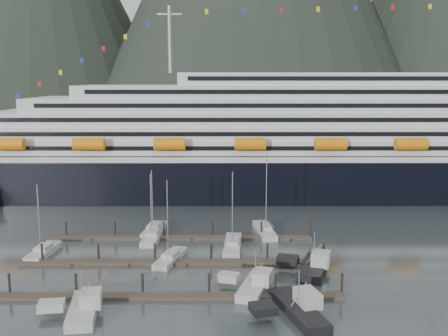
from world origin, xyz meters
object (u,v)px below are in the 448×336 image
at_px(cruise_ship, 330,146).
at_px(trawler_e, 313,266).
at_px(sailboat_f, 154,231).
at_px(trawler_d, 254,284).
at_px(sailboat_e, 153,237).
at_px(trawler_c, 297,308).
at_px(trawler_b, 82,308).
at_px(sailboat_a, 43,252).
at_px(sailboat_b, 171,258).
at_px(sailboat_g, 265,231).
at_px(sailboat_d, 233,246).

relative_size(cruise_ship, trawler_e, 19.12).
distance_m(sailboat_f, trawler_d, 32.31).
xyz_separation_m(sailboat_e, trawler_d, (17.16, -23.09, 0.39)).
xyz_separation_m(sailboat_f, trawler_e, (26.69, -20.45, 0.45)).
bearing_deg(trawler_d, trawler_c, -131.18).
bearing_deg(trawler_b, sailboat_a, 20.75).
height_order(sailboat_b, trawler_d, sailboat_b).
bearing_deg(sailboat_a, trawler_c, -114.24).
distance_m(cruise_ship, sailboat_b, 62.88).
bearing_deg(sailboat_f, trawler_e, -120.72).
xyz_separation_m(sailboat_f, trawler_d, (17.44, -27.19, 0.38)).
height_order(sailboat_a, trawler_b, sailboat_a).
relative_size(sailboat_a, sailboat_b, 0.91).
distance_m(sailboat_a, trawler_c, 45.15).
bearing_deg(trawler_e, sailboat_g, 33.10).
distance_m(trawler_c, trawler_e, 15.24).
distance_m(sailboat_f, trawler_b, 35.29).
height_order(sailboat_d, sailboat_f, sailboat_d).
relative_size(sailboat_f, sailboat_g, 0.79).
xyz_separation_m(sailboat_e, sailboat_g, (20.71, 3.83, 0.02)).
distance_m(sailboat_e, sailboat_g, 21.06).
height_order(sailboat_e, sailboat_g, sailboat_g).
distance_m(sailboat_d, sailboat_f, 17.32).
relative_size(sailboat_f, trawler_c, 1.01).
xyz_separation_m(sailboat_g, trawler_e, (5.70, -20.18, 0.43)).
xyz_separation_m(sailboat_a, sailboat_b, (21.47, -3.11, -0.00)).
distance_m(cruise_ship, trawler_d, 67.12).
relative_size(sailboat_a, trawler_b, 1.22).
xyz_separation_m(sailboat_a, trawler_d, (34.27, -14.71, 0.39)).
bearing_deg(trawler_e, sailboat_f, 69.88).
distance_m(sailboat_b, trawler_e, 22.59).
bearing_deg(sailboat_e, trawler_b, 174.32).
distance_m(sailboat_a, trawler_e, 44.25).
distance_m(sailboat_a, trawler_b, 25.73).
bearing_deg(cruise_ship, trawler_d, -110.11).
relative_size(sailboat_a, sailboat_d, 0.89).
relative_size(cruise_ship, sailboat_g, 12.90).
relative_size(sailboat_b, trawler_b, 1.34).
distance_m(sailboat_e, sailboat_f, 4.11).
xyz_separation_m(trawler_d, trawler_e, (9.25, 6.75, 0.06)).
relative_size(sailboat_b, sailboat_g, 0.85).
bearing_deg(cruise_ship, sailboat_e, -135.62).
height_order(trawler_c, trawler_d, trawler_c).
height_order(cruise_ship, sailboat_e, cruise_ship).
xyz_separation_m(sailboat_e, trawler_c, (22.00, -30.93, 0.41)).
bearing_deg(sailboat_e, trawler_e, -118.81).
distance_m(sailboat_d, sailboat_e, 15.30).
xyz_separation_m(sailboat_d, trawler_b, (-19.16, -25.92, 0.42)).
bearing_deg(sailboat_g, trawler_c, 175.82).
xyz_separation_m(cruise_ship, sailboat_e, (-39.91, -39.05, -11.62)).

